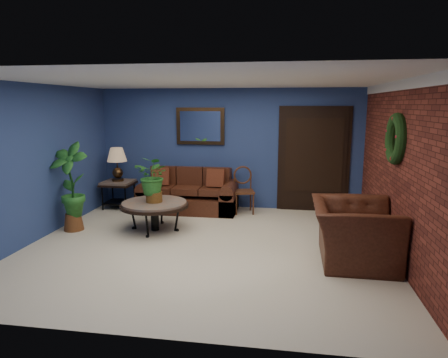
% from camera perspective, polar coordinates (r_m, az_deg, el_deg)
% --- Properties ---
extents(floor, '(5.50, 5.50, 0.00)m').
position_cam_1_polar(floor, '(6.28, -2.65, -9.61)').
color(floor, beige).
rests_on(floor, ground).
extents(wall_back, '(5.50, 0.04, 2.50)m').
position_cam_1_polar(wall_back, '(8.41, 0.70, 4.33)').
color(wall_back, navy).
rests_on(wall_back, ground).
extents(wall_left, '(0.04, 5.00, 2.50)m').
position_cam_1_polar(wall_left, '(7.05, -25.22, 2.11)').
color(wall_left, navy).
rests_on(wall_left, ground).
extents(wall_right_brick, '(0.04, 5.00, 2.50)m').
position_cam_1_polar(wall_right_brick, '(6.04, 23.71, 0.97)').
color(wall_right_brick, maroon).
rests_on(wall_right_brick, ground).
extents(ceiling, '(5.50, 5.00, 0.02)m').
position_cam_1_polar(ceiling, '(5.90, -2.86, 13.82)').
color(ceiling, white).
rests_on(ceiling, wall_back).
extents(crown_molding, '(0.03, 5.00, 0.14)m').
position_cam_1_polar(crown_molding, '(5.97, 24.29, 12.21)').
color(crown_molding, white).
rests_on(crown_molding, wall_right_brick).
extents(wall_mirror, '(1.02, 0.06, 0.77)m').
position_cam_1_polar(wall_mirror, '(8.44, -3.40, 7.54)').
color(wall_mirror, '#402B17').
rests_on(wall_mirror, wall_back).
extents(closet_door, '(1.44, 0.06, 2.18)m').
position_cam_1_polar(closet_door, '(8.33, 12.68, 2.64)').
color(closet_door, black).
rests_on(closet_door, wall_back).
extents(wreath, '(0.16, 0.72, 0.72)m').
position_cam_1_polar(wreath, '(6.03, 23.36, 5.29)').
color(wreath, black).
rests_on(wreath, wall_right_brick).
extents(sofa, '(1.98, 0.85, 0.89)m').
position_cam_1_polar(sofa, '(8.30, -4.99, -2.50)').
color(sofa, '#4D2316').
rests_on(sofa, ground).
extents(coffee_table, '(1.18, 1.18, 0.51)m').
position_cam_1_polar(coffee_table, '(7.04, -9.91, -3.71)').
color(coffee_table, '#57504C').
rests_on(coffee_table, ground).
extents(end_table, '(0.63, 0.63, 0.58)m').
position_cam_1_polar(end_table, '(8.74, -14.85, -1.14)').
color(end_table, '#57504C').
rests_on(end_table, ground).
extents(table_lamp, '(0.41, 0.41, 0.68)m').
position_cam_1_polar(table_lamp, '(8.64, -15.03, 2.60)').
color(table_lamp, '#402B17').
rests_on(table_lamp, end_table).
extents(side_chair, '(0.48, 0.48, 0.93)m').
position_cam_1_polar(side_chair, '(8.10, 2.78, -1.10)').
color(side_chair, '#543018').
rests_on(side_chair, ground).
extents(armchair, '(1.14, 1.30, 0.83)m').
position_cam_1_polar(armchair, '(5.87, 18.00, -7.30)').
color(armchair, '#4D2316').
rests_on(armchair, ground).
extents(coffee_plant, '(0.72, 0.67, 0.80)m').
position_cam_1_polar(coffee_plant, '(6.93, -10.04, 0.29)').
color(coffee_plant, brown).
rests_on(coffee_plant, coffee_table).
extents(floor_plant, '(0.37, 0.33, 0.74)m').
position_cam_1_polar(floor_plant, '(6.83, 18.40, -5.22)').
color(floor_plant, brown).
rests_on(floor_plant, ground).
extents(tall_plant, '(0.76, 0.59, 1.54)m').
position_cam_1_polar(tall_plant, '(7.34, -21.03, -0.56)').
color(tall_plant, brown).
rests_on(tall_plant, ground).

